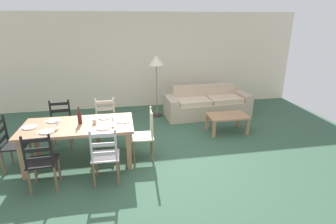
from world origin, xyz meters
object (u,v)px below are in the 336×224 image
wine_bottle (80,117)px  couch (207,105)px  dining_chair_near_left (42,162)px  dining_chair_head_west (11,144)px  coffee_table (228,118)px  wine_glass_near_left (57,122)px  wine_glass_near_right (113,119)px  dining_chair_far_left (61,124)px  dining_chair_head_east (145,135)px  standing_lamp (156,64)px  dining_table (78,129)px  dining_chair_far_right (106,122)px  coffee_cup_primary (95,121)px  dining_chair_near_right (105,156)px

wine_bottle → couch: 3.67m
dining_chair_near_left → dining_chair_head_west: bearing=132.7°
wine_bottle → couch: size_ratio=0.14×
couch → coffee_table: size_ratio=2.59×
wine_glass_near_left → wine_glass_near_right: same height
dining_chair_far_left → wine_glass_near_right: dining_chair_far_left is taller
couch → dining_chair_head_east: bearing=-132.0°
coffee_table → standing_lamp: size_ratio=0.55×
standing_lamp → wine_glass_near_right: bearing=-114.9°
dining_table → wine_bottle: bearing=41.6°
coffee_table → wine_bottle: bearing=-165.6°
dining_chair_head_east → standing_lamp: bearing=76.7°
wine_bottle → standing_lamp: size_ratio=0.19×
dining_chair_near_left → wine_glass_near_left: size_ratio=5.96×
wine_bottle → coffee_table: 3.25m
dining_chair_head_east → dining_chair_far_right: bearing=134.4°
coffee_cup_primary → standing_lamp: 2.72m
dining_chair_head_west → coffee_table: 4.35m
dining_chair_far_right → dining_chair_near_right: bearing=-88.1°
dining_chair_near_left → dining_chair_near_right: size_ratio=1.00×
dining_chair_far_right → coffee_table: size_ratio=1.07×
dining_chair_head_west → coffee_cup_primary: size_ratio=10.67×
dining_table → dining_chair_head_east: 1.19m
coffee_cup_primary → dining_chair_far_left: bearing=133.7°
dining_chair_head_east → standing_lamp: size_ratio=0.59×
wine_bottle → wine_glass_near_right: bearing=-17.5°
dining_chair_far_left → coffee_cup_primary: size_ratio=10.67×
dining_chair_far_left → wine_bottle: 0.98m
wine_glass_near_right → coffee_cup_primary: size_ratio=1.79×
wine_glass_near_right → coffee_table: size_ratio=0.18×
dining_chair_far_left → wine_glass_near_left: bearing=-80.3°
dining_chair_head_west → couch: 4.66m
dining_chair_near_right → wine_glass_near_right: size_ratio=5.96×
wine_glass_near_left → wine_bottle: bearing=23.7°
dining_chair_far_left → dining_chair_head_east: (1.63, -0.82, 0.00)m
wine_glass_near_left → coffee_cup_primary: size_ratio=1.79×
dining_chair_near_right → dining_chair_far_left: (-0.94, 1.51, 0.00)m
dining_table → coffee_table: (3.15, 0.83, -0.31)m
dining_chair_head_west → wine_glass_near_right: bearing=-4.6°
dining_chair_far_right → wine_glass_near_left: size_ratio=5.96×
dining_table → dining_chair_head_west: dining_chair_head_west is taller
wine_bottle → wine_glass_near_left: (-0.35, -0.15, -0.01)m
dining_chair_near_left → wine_bottle: size_ratio=3.04×
dining_chair_far_right → wine_glass_near_left: bearing=-131.4°
dining_chair_near_right → dining_chair_head_east: size_ratio=1.00×
wine_bottle → couch: wine_bottle is taller
dining_chair_far_left → dining_chair_near_left: bearing=-89.6°
dining_chair_head_east → wine_glass_near_left: 1.53m
dining_chair_head_east → dining_table: bearing=178.1°
dining_table → coffee_cup_primary: size_ratio=21.11×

